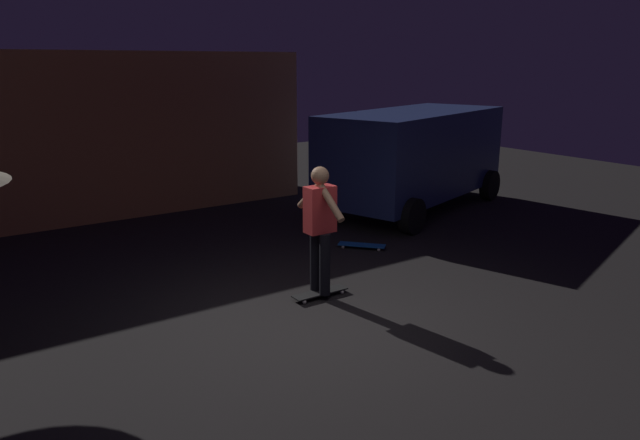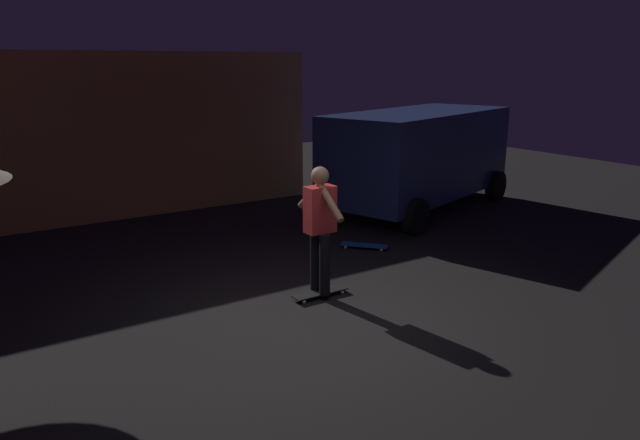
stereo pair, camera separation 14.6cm
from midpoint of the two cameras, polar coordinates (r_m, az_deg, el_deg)
ground_plane at (r=7.08m, az=0.67°, el=-10.16°), size 28.00×28.00×0.00m
low_building at (r=13.80m, az=-23.85°, el=7.88°), size 9.81×4.01×3.21m
parked_van at (r=12.56m, az=9.81°, el=6.30°), size 4.96×3.36×2.03m
skateboard_ridden at (r=7.89m, az=0.54°, el=-7.00°), size 0.78×0.22×0.07m
skateboard_spare at (r=9.88m, az=4.70°, el=-2.45°), size 0.67×0.72×0.07m
skater at (r=7.57m, az=0.55°, el=-0.10°), size 0.38×0.98×1.67m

